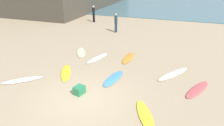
{
  "coord_description": "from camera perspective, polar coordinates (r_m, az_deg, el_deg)",
  "views": [
    {
      "loc": [
        3.87,
        -6.74,
        5.1
      ],
      "look_at": [
        0.15,
        3.54,
        0.3
      ],
      "focal_mm": 32.94,
      "sensor_mm": 36.0,
      "label": 1
    }
  ],
  "objects": [
    {
      "name": "ground_plane",
      "position": [
        9.29,
        -8.46,
        -9.85
      ],
      "size": [
        120.0,
        120.0,
        0.0
      ],
      "primitive_type": "plane",
      "color": "tan"
    },
    {
      "name": "ocean_water",
      "position": [
        45.39,
        15.5,
        16.49
      ],
      "size": [
        120.0,
        40.0,
        0.08
      ],
      "primitive_type": "cube",
      "color": "slate",
      "rests_on": "ground_plane"
    },
    {
      "name": "surfboard_0",
      "position": [
        11.68,
        -12.69,
        -2.6
      ],
      "size": [
        1.52,
        2.15,
        0.07
      ],
      "primitive_type": "ellipsoid",
      "rotation": [
        0.0,
        0.0,
        0.51
      ],
      "color": "yellow",
      "rests_on": "ground_plane"
    },
    {
      "name": "surfboard_1",
      "position": [
        10.77,
        0.39,
        -4.28
      ],
      "size": [
        0.81,
        2.01,
        0.09
      ],
      "primitive_type": "ellipsoid",
      "rotation": [
        0.0,
        0.0,
        3.01
      ],
      "color": "#4996D9",
      "rests_on": "ground_plane"
    },
    {
      "name": "surfboard_2",
      "position": [
        11.59,
        -23.64,
        -4.34
      ],
      "size": [
        1.84,
        1.72,
        0.08
      ],
      "primitive_type": "ellipsoid",
      "rotation": [
        0.0,
        0.0,
        2.3
      ],
      "color": "silver",
      "rests_on": "ground_plane"
    },
    {
      "name": "surfboard_3",
      "position": [
        14.44,
        -8.59,
        2.93
      ],
      "size": [
        1.46,
        2.01,
        0.08
      ],
      "primitive_type": "ellipsoid",
      "rotation": [
        0.0,
        0.0,
        0.51
      ],
      "color": "#F9EDBF",
      "rests_on": "ground_plane"
    },
    {
      "name": "surfboard_4",
      "position": [
        10.61,
        22.59,
        -6.78
      ],
      "size": [
        1.34,
        2.14,
        0.08
      ],
      "primitive_type": "ellipsoid",
      "rotation": [
        0.0,
        0.0,
        2.71
      ],
      "color": "#D3555D",
      "rests_on": "ground_plane"
    },
    {
      "name": "surfboard_5",
      "position": [
        13.32,
        -4.11,
        1.35
      ],
      "size": [
        0.98,
        2.13,
        0.09
      ],
      "primitive_type": "ellipsoid",
      "rotation": [
        0.0,
        0.0,
        -0.24
      ],
      "color": "white",
      "rests_on": "ground_plane"
    },
    {
      "name": "surfboard_6",
      "position": [
        13.38,
        4.54,
        1.39
      ],
      "size": [
        0.57,
        2.02,
        0.07
      ],
      "primitive_type": "ellipsoid",
      "rotation": [
        0.0,
        0.0,
        3.14
      ],
      "color": "orange",
      "rests_on": "ground_plane"
    },
    {
      "name": "surfboard_7",
      "position": [
        11.73,
        16.68,
        -2.91
      ],
      "size": [
        1.75,
        2.4,
        0.09
      ],
      "primitive_type": "ellipsoid",
      "rotation": [
        0.0,
        0.0,
        -0.55
      ],
      "color": "silver",
      "rests_on": "ground_plane"
    },
    {
      "name": "surfboard_8",
      "position": [
        8.32,
        9.15,
        -14.06
      ],
      "size": [
        1.31,
        2.01,
        0.08
      ],
      "primitive_type": "ellipsoid",
      "rotation": [
        0.0,
        0.0,
        3.59
      ],
      "color": "yellow",
      "rests_on": "ground_plane"
    },
    {
      "name": "beachgoer_near",
      "position": [
        19.27,
        1.1,
        11.35
      ],
      "size": [
        0.33,
        0.34,
        1.75
      ],
      "rotation": [
        0.0,
        0.0,
        1.39
      ],
      "color": "#1E3342",
      "rests_on": "ground_plane"
    },
    {
      "name": "beachgoer_mid",
      "position": [
        23.64,
        -5.11,
        13.69
      ],
      "size": [
        0.39,
        0.39,
        1.82
      ],
      "rotation": [
        0.0,
        0.0,
        5.69
      ],
      "color": "black",
      "rests_on": "ground_plane"
    },
    {
      "name": "beach_cooler",
      "position": [
        9.59,
        -9.12,
        -7.43
      ],
      "size": [
        0.5,
        0.56,
        0.37
      ],
      "primitive_type": "cube",
      "rotation": [
        0.0,
        0.0,
        1.33
      ],
      "color": "#287F51",
      "rests_on": "ground_plane"
    }
  ]
}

